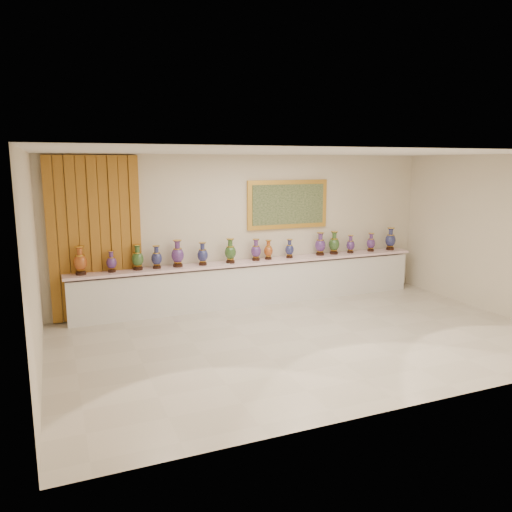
# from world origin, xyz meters

# --- Properties ---
(ground) EXTENTS (8.00, 8.00, 0.00)m
(ground) POSITION_xyz_m (0.00, 0.00, 0.00)
(ground) COLOR beige
(ground) RESTS_ON ground
(room) EXTENTS (8.00, 8.00, 8.00)m
(room) POSITION_xyz_m (-2.41, 2.44, 1.58)
(room) COLOR beige
(room) RESTS_ON ground
(counter) EXTENTS (7.28, 0.48, 0.90)m
(counter) POSITION_xyz_m (0.00, 2.27, 0.44)
(counter) COLOR white
(counter) RESTS_ON ground
(vase_0) EXTENTS (0.30, 0.30, 0.51)m
(vase_0) POSITION_xyz_m (-3.32, 2.25, 1.13)
(vase_0) COLOR black
(vase_0) RESTS_ON counter
(vase_1) EXTENTS (0.24, 0.24, 0.39)m
(vase_1) POSITION_xyz_m (-2.79, 2.26, 1.08)
(vase_1) COLOR black
(vase_1) RESTS_ON counter
(vase_2) EXTENTS (0.25, 0.25, 0.47)m
(vase_2) POSITION_xyz_m (-2.32, 2.27, 1.11)
(vase_2) COLOR black
(vase_2) RESTS_ON counter
(vase_3) EXTENTS (0.25, 0.25, 0.43)m
(vase_3) POSITION_xyz_m (-1.97, 2.27, 1.09)
(vase_3) COLOR black
(vase_3) RESTS_ON counter
(vase_4) EXTENTS (0.25, 0.25, 0.51)m
(vase_4) POSITION_xyz_m (-1.57, 2.26, 1.13)
(vase_4) COLOR black
(vase_4) RESTS_ON counter
(vase_5) EXTENTS (0.24, 0.24, 0.44)m
(vase_5) POSITION_xyz_m (-1.09, 2.24, 1.10)
(vase_5) COLOR black
(vase_5) RESTS_ON counter
(vase_6) EXTENTS (0.25, 0.25, 0.49)m
(vase_6) POSITION_xyz_m (-0.53, 2.22, 1.12)
(vase_6) COLOR black
(vase_6) RESTS_ON counter
(vase_7) EXTENTS (0.23, 0.23, 0.44)m
(vase_7) POSITION_xyz_m (0.03, 2.27, 1.10)
(vase_7) COLOR black
(vase_7) RESTS_ON counter
(vase_8) EXTENTS (0.24, 0.24, 0.40)m
(vase_8) POSITION_xyz_m (0.31, 2.28, 1.08)
(vase_8) COLOR black
(vase_8) RESTS_ON counter
(vase_9) EXTENTS (0.24, 0.24, 0.39)m
(vase_9) POSITION_xyz_m (0.78, 2.27, 1.07)
(vase_9) COLOR black
(vase_9) RESTS_ON counter
(vase_10) EXTENTS (0.24, 0.24, 0.49)m
(vase_10) POSITION_xyz_m (1.52, 2.28, 1.12)
(vase_10) COLOR black
(vase_10) RESTS_ON counter
(vase_11) EXTENTS (0.29, 0.29, 0.50)m
(vase_11) POSITION_xyz_m (1.86, 2.28, 1.12)
(vase_11) COLOR black
(vase_11) RESTS_ON counter
(vase_12) EXTENTS (0.20, 0.20, 0.39)m
(vase_12) POSITION_xyz_m (2.27, 2.27, 1.07)
(vase_12) COLOR black
(vase_12) RESTS_ON counter
(vase_13) EXTENTS (0.21, 0.21, 0.41)m
(vase_13) POSITION_xyz_m (2.81, 2.28, 1.08)
(vase_13) COLOR black
(vase_13) RESTS_ON counter
(vase_14) EXTENTS (0.29, 0.29, 0.50)m
(vase_14) POSITION_xyz_m (3.32, 2.27, 1.13)
(vase_14) COLOR black
(vase_14) RESTS_ON counter
(label_card) EXTENTS (0.10, 0.06, 0.00)m
(label_card) POSITION_xyz_m (-0.62, 2.13, 0.90)
(label_card) COLOR white
(label_card) RESTS_ON counter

